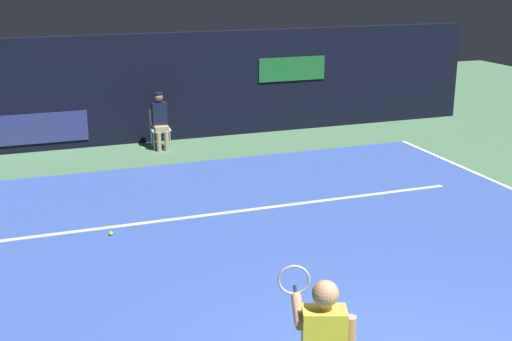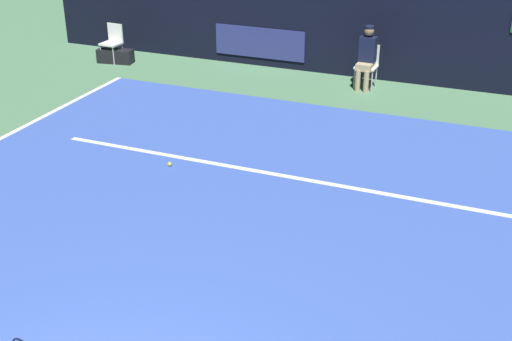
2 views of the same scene
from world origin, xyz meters
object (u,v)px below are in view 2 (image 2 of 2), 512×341
object	(u,v)px
line_judge_on_chair	(367,57)
courtside_chair_near	(113,40)
tennis_ball	(170,164)
equipment_bag	(115,56)

from	to	relation	value
line_judge_on_chair	courtside_chair_near	size ratio (longest dim) A/B	1.50
courtside_chair_near	line_judge_on_chair	bearing A→B (deg)	2.81
tennis_ball	equipment_bag	world-z (taller)	equipment_bag
line_judge_on_chair	equipment_bag	size ratio (longest dim) A/B	1.57
courtside_chair_near	tennis_ball	distance (m)	6.31
line_judge_on_chair	equipment_bag	xyz separation A→B (m)	(-5.94, -0.40, -0.53)
line_judge_on_chair	tennis_ball	xyz separation A→B (m)	(-1.91, -5.04, -0.64)
equipment_bag	tennis_ball	bearing A→B (deg)	-58.51
line_judge_on_chair	equipment_bag	bearing A→B (deg)	-176.18
equipment_bag	courtside_chair_near	bearing A→B (deg)	127.74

